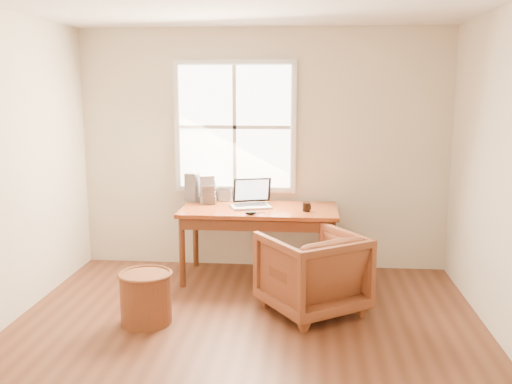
% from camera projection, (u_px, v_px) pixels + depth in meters
% --- Properties ---
extents(room_shell, '(4.04, 4.54, 2.64)m').
position_uv_depth(room_shell, '(237.00, 179.00, 4.15)').
color(room_shell, brown).
rests_on(room_shell, ground).
extents(desk, '(1.60, 0.80, 0.04)m').
position_uv_depth(desk, '(259.00, 210.00, 5.86)').
color(desk, brown).
rests_on(desk, room_shell).
extents(armchair, '(1.09, 1.10, 0.73)m').
position_uv_depth(armchair, '(312.00, 272.00, 5.03)').
color(armchair, brown).
rests_on(armchair, room_shell).
extents(wicker_stool, '(0.49, 0.49, 0.43)m').
position_uv_depth(wicker_stool, '(146.00, 298.00, 4.82)').
color(wicker_stool, brown).
rests_on(wicker_stool, room_shell).
extents(laptop, '(0.52, 0.53, 0.30)m').
position_uv_depth(laptop, '(250.00, 193.00, 5.85)').
color(laptop, '#ACB0B4').
rests_on(laptop, desk).
extents(mouse, '(0.13, 0.10, 0.04)m').
position_uv_depth(mouse, '(251.00, 213.00, 5.54)').
color(mouse, black).
rests_on(mouse, desk).
extents(coffee_mug, '(0.09, 0.09, 0.09)m').
position_uv_depth(coffee_mug, '(306.00, 207.00, 5.70)').
color(coffee_mug, black).
rests_on(coffee_mug, desk).
extents(cd_stack_a, '(0.18, 0.17, 0.30)m').
position_uv_depth(cd_stack_a, '(208.00, 189.00, 6.08)').
color(cd_stack_a, silver).
rests_on(cd_stack_a, desk).
extents(cd_stack_b, '(0.14, 0.12, 0.20)m').
position_uv_depth(cd_stack_b, '(209.00, 194.00, 6.06)').
color(cd_stack_b, '#2A2B30').
rests_on(cd_stack_b, desk).
extents(cd_stack_c, '(0.17, 0.16, 0.31)m').
position_uv_depth(cd_stack_c, '(193.00, 187.00, 6.18)').
color(cd_stack_c, '#A5A4B1').
rests_on(cd_stack_c, desk).
extents(cd_stack_d, '(0.14, 0.12, 0.17)m').
position_uv_depth(cd_stack_d, '(225.00, 193.00, 6.22)').
color(cd_stack_d, silver).
rests_on(cd_stack_d, desk).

